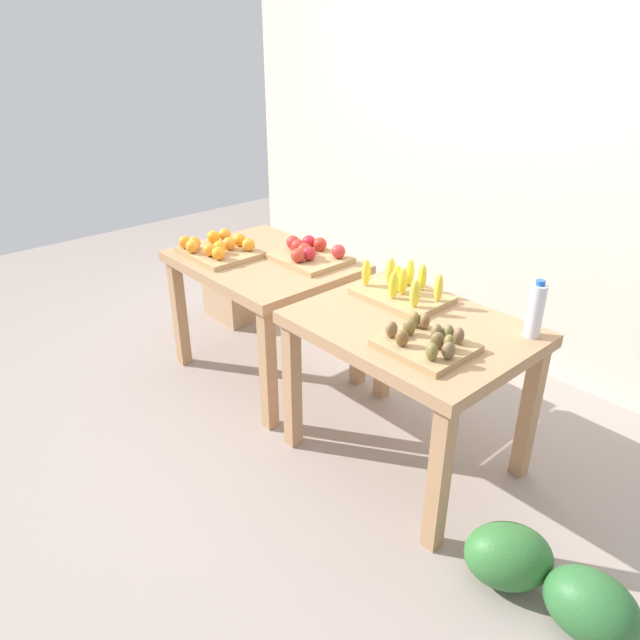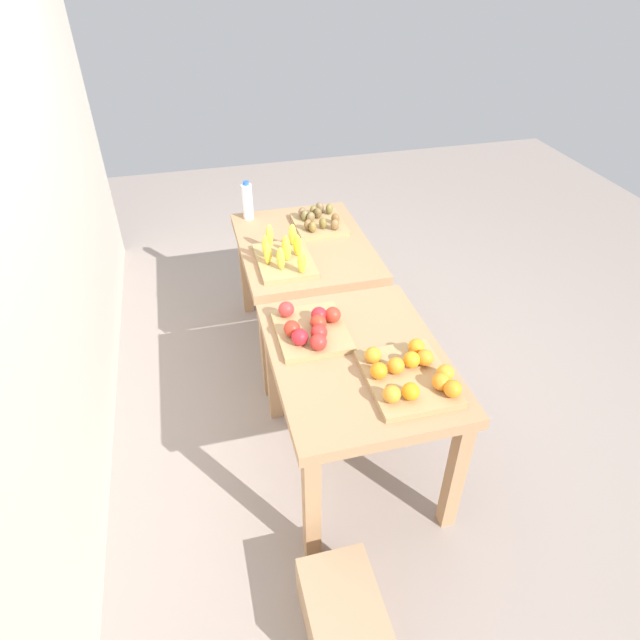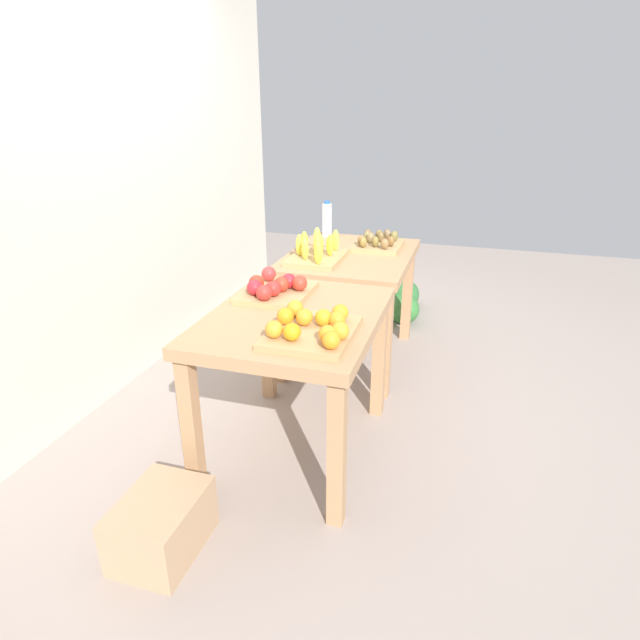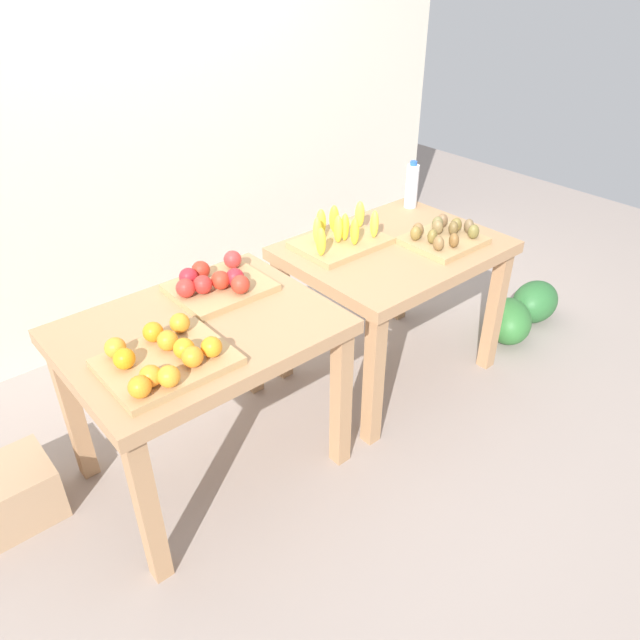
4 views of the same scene
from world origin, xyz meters
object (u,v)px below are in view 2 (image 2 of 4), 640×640
object	(u,v)px
orange_bin	(410,374)
kiwi_bin	(319,221)
display_table_left	(357,373)
banana_crate	(284,256)
apple_bin	(311,328)
water_bottle	(247,201)
cardboard_produce_box	(342,611)
display_table_right	(304,258)
watermelon_pile	(310,255)

from	to	relation	value
orange_bin	kiwi_bin	bearing A→B (deg)	0.76
display_table_left	banana_crate	world-z (taller)	banana_crate
apple_bin	banana_crate	bearing A→B (deg)	-0.69
banana_crate	kiwi_bin	distance (m)	0.51
apple_bin	display_table_left	bearing A→B (deg)	-138.98
kiwi_bin	water_bottle	world-z (taller)	water_bottle
orange_bin	apple_bin	world-z (taller)	apple_bin
water_bottle	display_table_left	bearing A→B (deg)	-169.53
banana_crate	cardboard_produce_box	xyz separation A→B (m)	(-1.73, 0.13, -0.69)
orange_bin	apple_bin	xyz separation A→B (m)	(0.43, 0.34, 0.00)
display_table_right	watermelon_pile	size ratio (longest dim) A/B	1.46
banana_crate	water_bottle	xyz separation A→B (m)	(0.64, 0.12, 0.08)
kiwi_bin	display_table_left	bearing A→B (deg)	173.79
banana_crate	watermelon_pile	world-z (taller)	banana_crate
display_table_left	banana_crate	distance (m)	0.94
apple_bin	water_bottle	distance (m)	1.35
kiwi_bin	watermelon_pile	xyz separation A→B (m)	(0.73, -0.11, -0.68)
display_table_right	apple_bin	bearing A→B (deg)	169.06
orange_bin	banana_crate	world-z (taller)	banana_crate
cardboard_produce_box	orange_bin	bearing A→B (deg)	-38.24
display_table_right	cardboard_produce_box	size ratio (longest dim) A/B	2.60
apple_bin	kiwi_bin	bearing A→B (deg)	-16.07
display_table_left	watermelon_pile	size ratio (longest dim) A/B	1.46
orange_bin	kiwi_bin	world-z (taller)	orange_bin
orange_bin	kiwi_bin	size ratio (longest dim) A/B	1.22
cardboard_produce_box	display_table_left	bearing A→B (deg)	-20.21
kiwi_bin	water_bottle	size ratio (longest dim) A/B	1.38
watermelon_pile	orange_bin	bearing A→B (deg)	177.73
kiwi_bin	watermelon_pile	distance (m)	1.00
kiwi_bin	display_table_right	bearing A→B (deg)	143.77
display_table_right	watermelon_pile	xyz separation A→B (m)	(0.92, -0.25, -0.53)
display_table_left	water_bottle	bearing A→B (deg)	10.47
water_bottle	watermelon_pile	distance (m)	1.06
banana_crate	watermelon_pile	size ratio (longest dim) A/B	0.62
apple_bin	cardboard_produce_box	distance (m)	1.24
apple_bin	water_bottle	world-z (taller)	water_bottle
display_table_left	kiwi_bin	size ratio (longest dim) A/B	2.89
apple_bin	kiwi_bin	size ratio (longest dim) A/B	1.13
display_table_left	cardboard_produce_box	world-z (taller)	display_table_left
apple_bin	banana_crate	distance (m)	0.71
orange_bin	cardboard_produce_box	world-z (taller)	orange_bin
banana_crate	display_table_right	bearing A→B (deg)	-38.83
apple_bin	kiwi_bin	world-z (taller)	apple_bin
display_table_left	cardboard_produce_box	bearing A→B (deg)	159.79
display_table_right	apple_bin	xyz separation A→B (m)	(-0.92, 0.18, 0.16)
kiwi_bin	water_bottle	xyz separation A→B (m)	(0.23, 0.43, 0.09)
banana_crate	watermelon_pile	distance (m)	1.39
display_table_right	water_bottle	world-z (taller)	water_bottle
display_table_left	kiwi_bin	distance (m)	1.33
kiwi_bin	watermelon_pile	world-z (taller)	kiwi_bin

